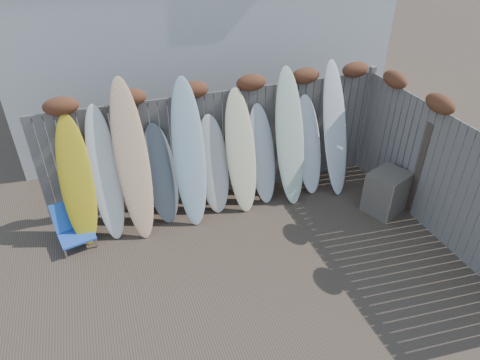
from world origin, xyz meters
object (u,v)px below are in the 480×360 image
object	(u,v)px
lattice_panel	(404,156)
wooden_crate	(386,192)
beach_chair	(73,226)
surfboard_0	(77,182)

from	to	relation	value
lattice_panel	wooden_crate	bearing A→B (deg)	-140.14
beach_chair	wooden_crate	distance (m)	5.28
beach_chair	surfboard_0	xyz separation A→B (m)	(0.20, 0.16, 0.69)
lattice_panel	surfboard_0	bearing A→B (deg)	179.31
wooden_crate	lattice_panel	size ratio (longest dim) A/B	0.44
beach_chair	wooden_crate	xyz separation A→B (m)	(5.20, -0.90, 0.06)
lattice_panel	surfboard_0	xyz separation A→B (m)	(-5.46, 0.76, 0.15)
beach_chair	wooden_crate	world-z (taller)	wooden_crate
beach_chair	lattice_panel	size ratio (longest dim) A/B	0.40
wooden_crate	lattice_panel	distance (m)	0.74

